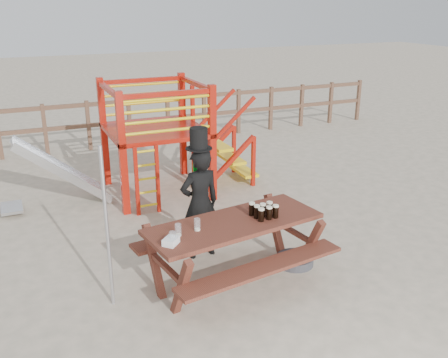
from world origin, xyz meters
TOP-DOWN VIEW (x-y plane):
  - ground at (0.00, 0.00)m, footprint 60.00×60.00m
  - back_fence at (0.00, 7.00)m, footprint 15.09×0.09m
  - playground_fort at (0.12, 3.58)m, footprint 4.71×1.84m
  - picnic_table at (0.16, 0.06)m, footprint 2.42×1.84m
  - man_with_hat at (0.03, 0.91)m, footprint 0.61×0.43m
  - metal_pole at (-1.38, 0.19)m, footprint 0.04×0.04m
  - parasol_base at (1.13, 0.13)m, footprint 0.51×0.51m
  - paper_bag at (-0.75, -0.22)m, footprint 0.23×0.23m
  - stout_pints at (0.55, 0.02)m, footprint 0.31×0.29m
  - empty_glasses at (-0.56, -0.08)m, footprint 0.46×0.30m

SIDE VIEW (x-z plane):
  - ground at x=0.00m, z-range 0.00..0.00m
  - parasol_base at x=1.13m, z-range -0.05..0.17m
  - picnic_table at x=0.16m, z-range 0.11..0.97m
  - back_fence at x=0.00m, z-range 0.14..1.34m
  - man_with_hat at x=0.03m, z-range -0.10..1.77m
  - paper_bag at x=-0.75m, z-range 0.86..0.94m
  - empty_glasses at x=-0.56m, z-range 0.85..1.00m
  - stout_pints at x=0.55m, z-range 0.86..1.03m
  - metal_pole at x=-1.38m, z-range 0.00..1.98m
  - playground_fort at x=0.12m, z-range 0.02..2.12m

